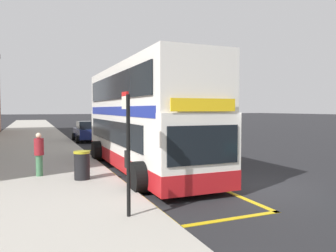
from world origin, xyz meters
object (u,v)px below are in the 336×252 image
bus_stop_sign (127,144)px  pedestrian_waiting_near_sign (39,153)px  parked_car_navy_distant (147,129)px  parked_car_navy_far (87,131)px  litter_bin (82,165)px  double_decker_bus (142,121)px  parked_car_grey_across (98,118)px

bus_stop_sign → pedestrian_waiting_near_sign: (-1.80, 5.55, -0.80)m
parked_car_navy_distant → parked_car_navy_far: 5.71m
pedestrian_waiting_near_sign → litter_bin: (1.37, -1.19, -0.36)m
bus_stop_sign → parked_car_navy_distant: (7.65, 20.68, -1.00)m
double_decker_bus → parked_car_grey_across: bearing=81.5°
litter_bin → double_decker_bus: bearing=32.2°
parked_car_navy_distant → parked_car_navy_far: size_ratio=1.00×
double_decker_bus → litter_bin: (-2.81, -1.77, -1.42)m
parked_car_grey_across → pedestrian_waiting_near_sign: pedestrian_waiting_near_sign is taller
bus_stop_sign → parked_car_navy_far: size_ratio=0.68×
parked_car_grey_across → litter_bin: 51.88m
double_decker_bus → parked_car_grey_across: double_decker_bus is taller
bus_stop_sign → parked_car_navy_far: bus_stop_sign is taller
parked_car_grey_across → parked_car_navy_far: size_ratio=1.00×
double_decker_bus → bus_stop_sign: bearing=-111.3°
bus_stop_sign → parked_car_grey_across: size_ratio=0.68×
double_decker_bus → parked_car_navy_distant: size_ratio=2.59×
pedestrian_waiting_near_sign → parked_car_navy_distant: bearing=58.0°
parked_car_navy_distant → parked_car_grey_across: size_ratio=1.00×
pedestrian_waiting_near_sign → litter_bin: bearing=-41.1°
parked_car_navy_distant → pedestrian_waiting_near_sign: 17.83m
bus_stop_sign → litter_bin: size_ratio=2.87×
parked_car_navy_distant → litter_bin: parked_car_navy_distant is taller
parked_car_navy_distant → pedestrian_waiting_near_sign: pedestrian_waiting_near_sign is taller
parked_car_navy_distant → double_decker_bus: bearing=-111.3°
double_decker_bus → parked_car_navy_far: size_ratio=2.59×
bus_stop_sign → parked_car_grey_across: bus_stop_sign is taller
pedestrian_waiting_near_sign → litter_bin: 1.85m
parked_car_navy_distant → parked_car_navy_far: bearing=-167.9°
litter_bin → parked_car_navy_distant: bearing=63.7°
bus_stop_sign → parked_car_navy_far: bearing=83.8°
bus_stop_sign → pedestrian_waiting_near_sign: 5.89m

